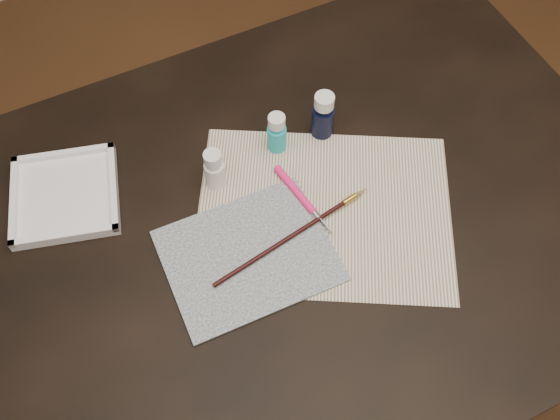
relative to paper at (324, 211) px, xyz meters
name	(u,v)px	position (x,y,z in m)	size (l,w,h in m)	color
ground	(280,358)	(-0.08, 0.01, -0.76)	(3.50, 3.50, 0.02)	#422614
table	(280,306)	(-0.08, 0.01, -0.38)	(1.30, 0.90, 0.75)	black
paper	(324,211)	(0.00, 0.00, 0.00)	(0.44, 0.33, 0.00)	silver
canvas	(248,255)	(-0.15, -0.02, 0.00)	(0.27, 0.22, 0.00)	#122335
paint_bottle_white	(214,169)	(-0.15, 0.14, 0.04)	(0.04, 0.04, 0.09)	white
paint_bottle_cyan	(277,133)	(-0.01, 0.16, 0.04)	(0.04, 0.04, 0.09)	#23B9CA
paint_bottle_navy	(323,115)	(0.08, 0.16, 0.05)	(0.04, 0.04, 0.10)	black
paintbrush	(294,235)	(-0.07, -0.02, 0.01)	(0.32, 0.01, 0.01)	black
craft_knife	(304,201)	(-0.02, 0.03, 0.01)	(0.17, 0.01, 0.01)	#FF2073
palette_tray	(65,195)	(-0.40, 0.22, 0.01)	(0.18, 0.18, 0.02)	white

